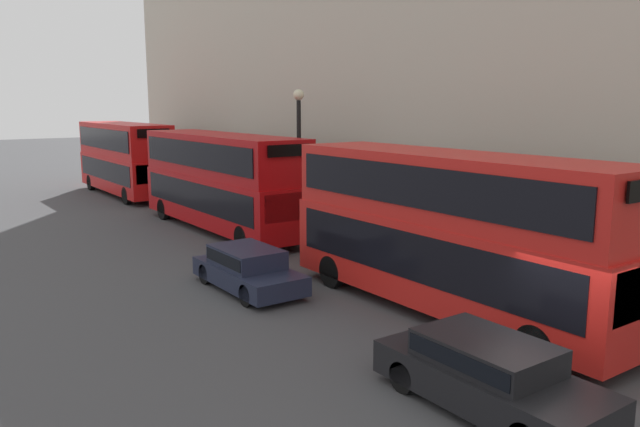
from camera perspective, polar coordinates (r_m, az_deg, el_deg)
name	(u,v)px	position (r m, az deg, el deg)	size (l,w,h in m)	color
ground_plane	(551,386)	(13.86, 20.33, -14.58)	(200.00, 200.00, 0.00)	#424244
bus_leading	(449,226)	(16.96, 11.69, -1.14)	(2.59, 10.59, 4.35)	red
bus_second_in_queue	(221,178)	(27.91, -9.05, 3.24)	(2.59, 11.36, 4.29)	#B20C0F
bus_third_in_queue	(124,156)	(40.10, -17.46, 5.04)	(2.59, 10.38, 4.41)	red
car_dark_sedan	(488,372)	(12.31, 15.13, -13.85)	(1.82, 4.51, 1.36)	black
car_hatchback	(248,267)	(19.16, -6.63, -4.93)	(1.79, 4.22, 1.31)	#1E2338
street_lamp	(299,147)	(25.95, -1.94, 6.11)	(0.44, 0.44, 6.18)	black
pedestrian	(503,266)	(19.45, 16.40, -4.60)	(0.36, 0.36, 1.82)	maroon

